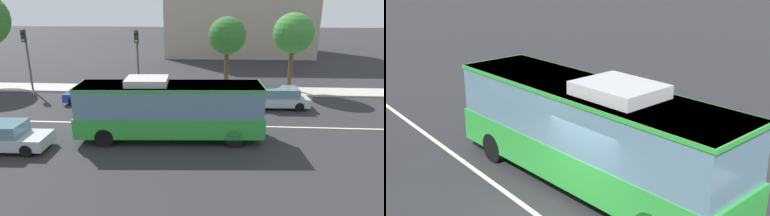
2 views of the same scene
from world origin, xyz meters
TOP-DOWN VIEW (x-y plane):
  - transit_bus at (1.08, -2.19)m, footprint 10.13×3.09m

SIDE VIEW (x-z plane):
  - transit_bus at x=1.08m, z-range 0.08..3.54m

